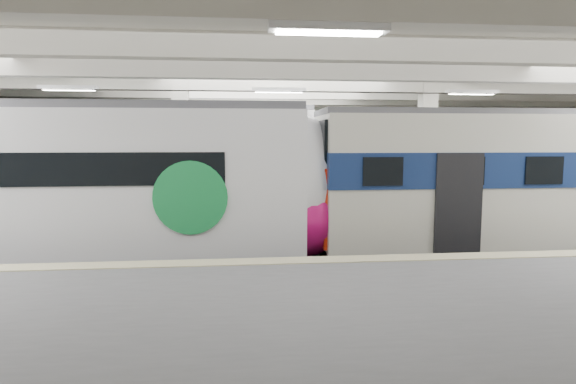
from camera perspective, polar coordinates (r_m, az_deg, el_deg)
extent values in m
cube|color=black|center=(13.01, -0.32, -9.51)|extent=(36.00, 24.00, 0.10)
cube|color=silver|center=(12.69, -0.33, 15.63)|extent=(36.00, 24.00, 0.20)
cube|color=beige|center=(22.50, -2.77, 4.39)|extent=(30.00, 0.10, 5.50)
cube|color=beige|center=(2.83, 19.69, -9.22)|extent=(30.00, 0.10, 5.50)
cube|color=#59595C|center=(6.75, 5.30, -19.55)|extent=(30.00, 7.00, 1.10)
cube|color=#C1B789|center=(9.59, 1.56, -8.09)|extent=(30.00, 0.50, 0.02)
cube|color=beige|center=(15.58, -12.48, 3.41)|extent=(0.50, 0.50, 5.50)
cube|color=beige|center=(16.67, 16.04, 3.50)|extent=(0.50, 0.50, 5.50)
cube|color=beige|center=(12.64, -0.33, 14.29)|extent=(30.00, 18.00, 0.50)
cube|color=#59544C|center=(12.97, -0.32, -8.95)|extent=(30.00, 1.52, 0.16)
cube|color=#59544C|center=(18.32, -1.97, -4.45)|extent=(30.00, 1.52, 0.16)
cylinder|color=black|center=(12.58, -0.33, 11.81)|extent=(30.00, 0.03, 0.03)
cylinder|color=black|center=(18.04, -2.03, 10.13)|extent=(30.00, 0.03, 0.03)
cube|color=white|center=(10.62, 0.73, 14.02)|extent=(26.00, 8.40, 0.12)
cube|color=white|center=(13.32, -25.79, 0.71)|extent=(12.28, 2.74, 3.68)
ellipsoid|color=white|center=(12.61, 1.42, 1.06)|extent=(2.17, 2.68, 3.61)
ellipsoid|color=#CC1166|center=(12.73, 1.95, -2.57)|extent=(2.30, 2.74, 2.21)
cylinder|color=#1B9548|center=(11.20, -11.50, -0.68)|extent=(1.70, 0.06, 1.70)
cube|color=#4C4C51|center=(13.29, -26.20, 9.07)|extent=(12.28, 2.25, 0.20)
cube|color=black|center=(13.63, -25.39, -7.65)|extent=(12.28, 1.92, 0.70)
cube|color=beige|center=(15.09, 28.18, 1.01)|extent=(12.64, 2.77, 3.60)
cube|color=navy|center=(15.06, 28.27, 2.65)|extent=(12.68, 2.83, 0.88)
cube|color=red|center=(12.74, 3.59, -1.37)|extent=(0.08, 2.36, 1.98)
cube|color=black|center=(12.63, 3.63, 5.44)|extent=(0.08, 2.22, 1.30)
cube|color=#4C4C51|center=(15.06, 28.55, 8.15)|extent=(12.64, 2.16, 0.16)
cube|color=black|center=(15.37, 27.80, -6.24)|extent=(12.64, 1.94, 0.70)
cube|color=white|center=(18.60, -20.53, 2.81)|extent=(14.73, 3.13, 3.99)
cube|color=#1B9548|center=(18.57, -20.60, 4.43)|extent=(14.77, 3.19, 0.84)
cube|color=#4C4C51|center=(18.60, -20.78, 9.28)|extent=(14.72, 2.60, 0.16)
cube|color=black|center=(18.84, -20.28, -3.86)|extent=(14.72, 2.81, 0.60)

